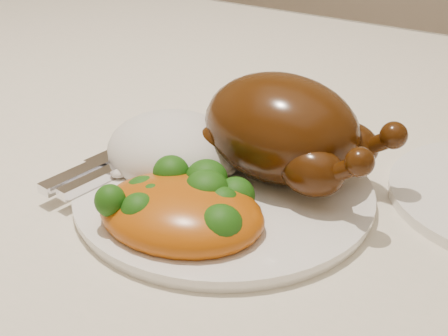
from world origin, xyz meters
The scene contains 7 objects.
dining_table centered at (0.00, 0.00, 0.67)m, with size 1.60×0.90×0.76m.
tablecloth centered at (0.00, 0.00, 0.74)m, with size 1.73×1.03×0.18m.
dinner_plate centered at (0.12, -0.11, 0.77)m, with size 0.26×0.26×0.01m, color white.
roast_chicken centered at (0.15, -0.06, 0.82)m, with size 0.19×0.13×0.10m.
rice_mound centered at (0.05, -0.09, 0.79)m, with size 0.14×0.13×0.07m.
mac_and_cheese centered at (0.12, -0.17, 0.79)m, with size 0.15×0.13×0.06m.
cutlery centered at (0.01, -0.14, 0.78)m, with size 0.05×0.18×0.01m.
Camera 1 is at (0.37, -0.52, 1.06)m, focal length 50.00 mm.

